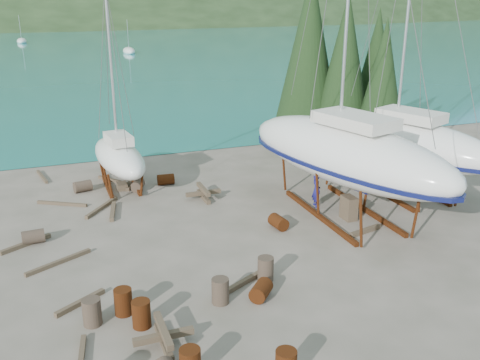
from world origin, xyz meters
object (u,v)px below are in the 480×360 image
object	(u,v)px
large_sailboat_near	(346,152)
worker	(316,190)
large_sailboat_far	(402,141)
small_sailboat_shore	(119,157)

from	to	relation	value
large_sailboat_near	worker	xyz separation A→B (m)	(-0.65, 1.33, -2.18)
large_sailboat_near	large_sailboat_far	bearing A→B (deg)	6.35
small_sailboat_shore	worker	size ratio (longest dim) A/B	6.21
large_sailboat_far	worker	size ratio (longest dim) A/B	9.87
large_sailboat_near	small_sailboat_shore	distance (m)	11.78
large_sailboat_far	small_sailboat_shore	world-z (taller)	large_sailboat_far
large_sailboat_far	small_sailboat_shore	distance (m)	14.61
large_sailboat_far	large_sailboat_near	bearing A→B (deg)	-179.89
large_sailboat_near	small_sailboat_shore	bearing A→B (deg)	125.24
small_sailboat_shore	worker	bearing A→B (deg)	-42.62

